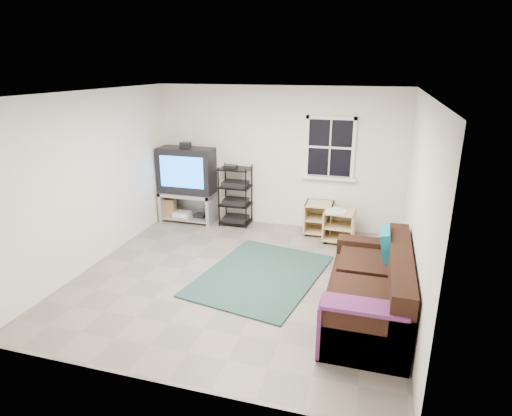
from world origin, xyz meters
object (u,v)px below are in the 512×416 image
(av_rack, at_px, (236,199))
(side_table_left, at_px, (319,217))
(sofa, at_px, (371,292))
(side_table_right, at_px, (339,223))
(tv_unit, at_px, (187,178))

(av_rack, height_order, side_table_left, av_rack)
(av_rack, bearing_deg, sofa, -44.87)
(side_table_left, xyz_separation_m, sofa, (1.00, -2.60, 0.03))
(side_table_right, height_order, sofa, sofa)
(av_rack, bearing_deg, side_table_right, -7.85)
(tv_unit, distance_m, side_table_left, 2.62)
(tv_unit, bearing_deg, side_table_right, -4.22)
(side_table_left, height_order, sofa, sofa)
(side_table_right, xyz_separation_m, sofa, (0.61, -2.33, 0.01))
(side_table_right, bearing_deg, av_rack, 172.15)
(sofa, bearing_deg, side_table_left, 111.10)
(av_rack, relative_size, sofa, 0.55)
(tv_unit, height_order, av_rack, tv_unit)
(side_table_left, distance_m, sofa, 2.79)
(tv_unit, relative_size, side_table_left, 2.69)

